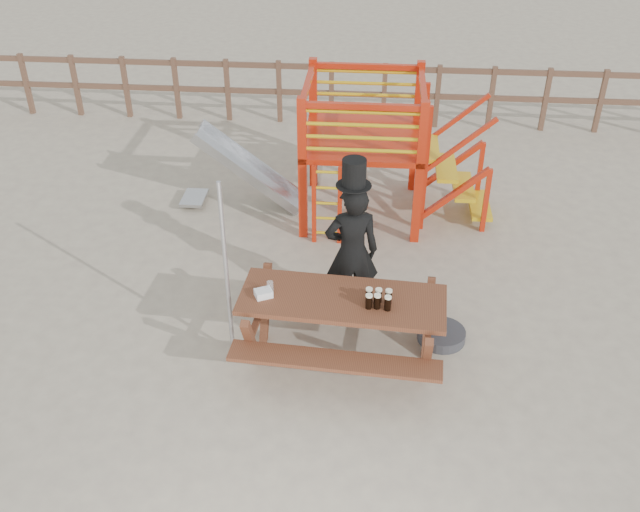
# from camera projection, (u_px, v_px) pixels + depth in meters

# --- Properties ---
(ground) EXTENTS (60.00, 60.00, 0.00)m
(ground) POSITION_uv_depth(u_px,v_px,m) (331.00, 368.00, 7.99)
(ground) COLOR #B4A68C
(ground) RESTS_ON ground
(back_fence) EXTENTS (15.09, 0.09, 1.20)m
(back_fence) POSITION_uv_depth(u_px,v_px,m) (358.00, 87.00, 13.42)
(back_fence) COLOR brown
(back_fence) RESTS_ON ground
(playground_fort) EXTENTS (4.71, 1.84, 2.10)m
(playground_fort) POSITION_uv_depth(u_px,v_px,m) (358.00, 147.00, 10.38)
(playground_fort) COLOR red
(playground_fort) RESTS_ON ground
(picnic_table) EXTENTS (2.32, 1.68, 0.86)m
(picnic_table) POSITION_uv_depth(u_px,v_px,m) (342.00, 321.00, 7.83)
(picnic_table) COLOR brown
(picnic_table) RESTS_ON ground
(man_with_hat) EXTENTS (0.71, 0.54, 2.09)m
(man_with_hat) POSITION_uv_depth(u_px,v_px,m) (352.00, 249.00, 8.33)
(man_with_hat) COLOR black
(man_with_hat) RESTS_ON ground
(metal_pole) EXTENTS (0.05, 0.05, 2.20)m
(metal_pole) POSITION_uv_depth(u_px,v_px,m) (226.00, 273.00, 7.62)
(metal_pole) COLOR #B2B2B7
(metal_pole) RESTS_ON ground
(parasol_base) EXTENTS (0.56, 0.56, 0.24)m
(parasol_base) POSITION_uv_depth(u_px,v_px,m) (441.00, 335.00, 8.37)
(parasol_base) COLOR #323237
(parasol_base) RESTS_ON ground
(paper_bag) EXTENTS (0.22, 0.20, 0.08)m
(paper_bag) POSITION_uv_depth(u_px,v_px,m) (263.00, 293.00, 7.65)
(paper_bag) COLOR white
(paper_bag) RESTS_ON picnic_table
(stout_pints) EXTENTS (0.28, 0.20, 0.17)m
(stout_pints) POSITION_uv_depth(u_px,v_px,m) (378.00, 299.00, 7.49)
(stout_pints) COLOR black
(stout_pints) RESTS_ON picnic_table
(empty_glasses) EXTENTS (0.07, 0.07, 0.15)m
(empty_glasses) POSITION_uv_depth(u_px,v_px,m) (270.00, 288.00, 7.68)
(empty_glasses) COLOR silver
(empty_glasses) RESTS_ON picnic_table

